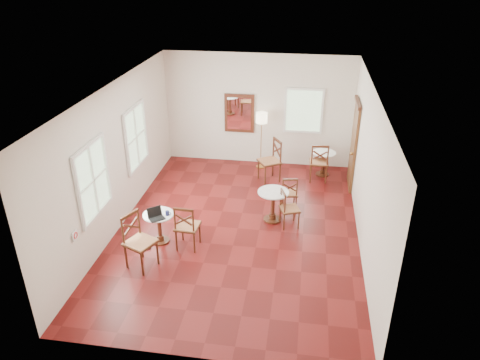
% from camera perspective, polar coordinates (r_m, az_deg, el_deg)
% --- Properties ---
extents(ground, '(7.00, 7.00, 0.00)m').
position_cam_1_polar(ground, '(9.68, -0.27, -6.09)').
color(ground, '#601110').
rests_on(ground, ground).
extents(room_shell, '(5.02, 7.02, 3.01)m').
position_cam_1_polar(room_shell, '(9.07, -0.40, 4.98)').
color(room_shell, silver).
rests_on(room_shell, ground).
extents(cafe_table_near, '(0.61, 0.61, 0.65)m').
position_cam_1_polar(cafe_table_near, '(9.20, -10.12, -5.53)').
color(cafe_table_near, '#4B2412').
rests_on(cafe_table_near, ground).
extents(cafe_table_mid, '(0.67, 0.67, 0.70)m').
position_cam_1_polar(cafe_table_mid, '(9.78, 4.16, -2.84)').
color(cafe_table_mid, '#4B2412').
rests_on(cafe_table_mid, ground).
extents(cafe_table_back, '(0.61, 0.61, 0.64)m').
position_cam_1_polar(cafe_table_back, '(12.00, 10.44, 2.37)').
color(cafe_table_back, '#4B2412').
rests_on(cafe_table_back, ground).
extents(chair_near_a, '(0.47, 0.47, 0.97)m').
position_cam_1_polar(chair_near_a, '(8.91, -6.66, -5.80)').
color(chair_near_a, '#4B2412').
rests_on(chair_near_a, ground).
extents(chair_near_b, '(0.65, 0.65, 1.07)m').
position_cam_1_polar(chair_near_b, '(8.53, -12.56, -7.55)').
color(chair_near_b, '#4B2412').
rests_on(chair_near_b, ground).
extents(chair_mid_a, '(0.44, 0.44, 0.83)m').
position_cam_1_polar(chair_mid_a, '(10.24, 6.15, -1.62)').
color(chair_mid_a, '#4B2412').
rests_on(chair_mid_a, ground).
extents(chair_mid_b, '(0.50, 0.50, 0.84)m').
position_cam_1_polar(chair_mid_b, '(9.62, 6.14, -3.59)').
color(chair_mid_b, '#4B2412').
rests_on(chair_mid_b, ground).
extents(chair_back_a, '(0.48, 0.48, 1.03)m').
position_cam_1_polar(chair_back_a, '(11.64, 9.90, 2.24)').
color(chair_back_a, '#4B2412').
rests_on(chair_back_a, ground).
extents(chair_back_b, '(0.69, 0.69, 1.09)m').
position_cam_1_polar(chair_back_b, '(11.48, 3.86, 2.43)').
color(chair_back_b, '#4B2412').
rests_on(chair_back_b, ground).
extents(floor_lamp, '(0.30, 0.30, 1.54)m').
position_cam_1_polar(floor_lamp, '(11.92, 2.72, 7.35)').
color(floor_lamp, '#BF8C3F').
rests_on(floor_lamp, ground).
extents(laptop, '(0.37, 0.37, 0.21)m').
position_cam_1_polar(laptop, '(8.92, -10.54, -4.43)').
color(laptop, black).
rests_on(laptop, cafe_table_near).
extents(mouse, '(0.10, 0.07, 0.03)m').
position_cam_1_polar(mouse, '(9.20, -10.78, -3.70)').
color(mouse, black).
rests_on(mouse, cafe_table_near).
extents(navy_mug, '(0.11, 0.07, 0.09)m').
position_cam_1_polar(navy_mug, '(8.98, -9.10, -4.14)').
color(navy_mug, '#101336').
rests_on(navy_mug, cafe_table_near).
extents(water_glass, '(0.06, 0.06, 0.11)m').
position_cam_1_polar(water_glass, '(9.13, -9.95, -3.59)').
color(water_glass, white).
rests_on(water_glass, cafe_table_near).
extents(power_adapter, '(0.10, 0.06, 0.04)m').
position_cam_1_polar(power_adapter, '(9.24, -11.51, -8.33)').
color(power_adapter, black).
rests_on(power_adapter, ground).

